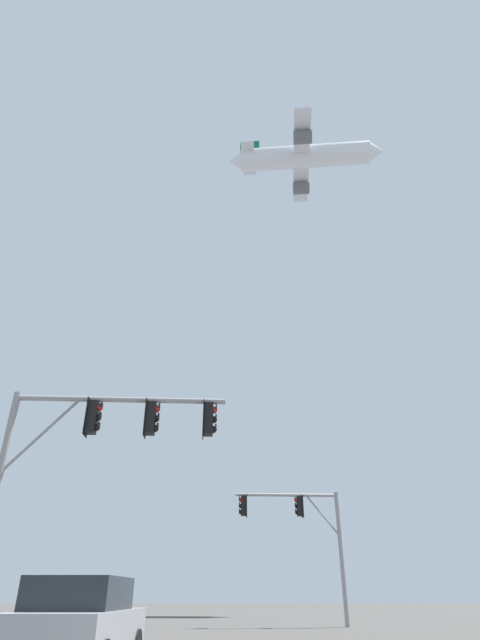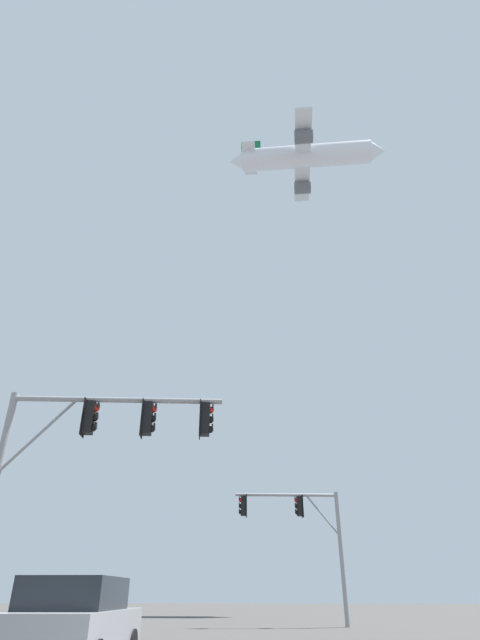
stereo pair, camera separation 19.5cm
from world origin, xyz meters
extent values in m
cylinder|color=gray|center=(-3.22, 6.65, 6.10)|extent=(5.81, 0.77, 0.15)
cylinder|color=gray|center=(-5.25, 6.43, 5.08)|extent=(1.81, 0.27, 2.09)
cube|color=black|center=(-0.79, 6.91, 5.58)|extent=(0.29, 0.35, 0.90)
cylinder|color=black|center=(-0.79, 6.91, 6.09)|extent=(0.05, 0.05, 0.12)
cube|color=black|center=(-0.93, 6.90, 5.58)|extent=(0.07, 0.46, 1.04)
sphere|color=red|center=(-0.64, 6.93, 5.85)|extent=(0.20, 0.20, 0.20)
cylinder|color=black|center=(-0.58, 6.93, 5.91)|extent=(0.06, 0.21, 0.21)
sphere|color=black|center=(-0.64, 6.93, 5.57)|extent=(0.20, 0.20, 0.20)
cylinder|color=black|center=(-0.58, 6.93, 5.63)|extent=(0.06, 0.21, 0.21)
sphere|color=black|center=(-0.64, 6.93, 5.29)|extent=(0.20, 0.20, 0.20)
cylinder|color=black|center=(-0.58, 6.93, 5.35)|extent=(0.06, 0.21, 0.21)
cube|color=black|center=(-2.38, 6.74, 5.58)|extent=(0.29, 0.35, 0.90)
cylinder|color=black|center=(-2.38, 6.74, 6.09)|extent=(0.05, 0.05, 0.12)
cube|color=black|center=(-2.52, 6.73, 5.58)|extent=(0.07, 0.46, 1.04)
sphere|color=red|center=(-2.24, 6.76, 5.85)|extent=(0.20, 0.20, 0.20)
cylinder|color=black|center=(-2.17, 6.76, 5.91)|extent=(0.06, 0.21, 0.21)
sphere|color=black|center=(-2.24, 6.76, 5.57)|extent=(0.20, 0.20, 0.20)
cylinder|color=black|center=(-2.17, 6.76, 5.63)|extent=(0.06, 0.21, 0.21)
sphere|color=black|center=(-2.24, 6.76, 5.29)|extent=(0.20, 0.20, 0.20)
cylinder|color=black|center=(-2.17, 6.76, 5.35)|extent=(0.06, 0.21, 0.21)
cube|color=black|center=(-3.98, 6.57, 5.58)|extent=(0.29, 0.35, 0.90)
cylinder|color=black|center=(-3.98, 6.57, 6.09)|extent=(0.05, 0.05, 0.12)
cube|color=black|center=(-4.12, 6.55, 5.58)|extent=(0.07, 0.46, 1.04)
sphere|color=red|center=(-3.83, 6.59, 5.85)|extent=(0.20, 0.20, 0.20)
cylinder|color=black|center=(-3.77, 6.59, 5.91)|extent=(0.06, 0.21, 0.21)
sphere|color=black|center=(-3.83, 6.59, 5.57)|extent=(0.20, 0.20, 0.20)
cylinder|color=black|center=(-3.77, 6.59, 5.63)|extent=(0.06, 0.21, 0.21)
sphere|color=black|center=(-3.83, 6.59, 5.29)|extent=(0.20, 0.20, 0.20)
cylinder|color=black|center=(-3.77, 6.59, 5.35)|extent=(0.06, 0.21, 0.21)
cylinder|color=gray|center=(4.23, 19.55, 2.87)|extent=(0.20, 0.20, 5.74)
cylinder|color=gray|center=(1.74, 19.30, 5.59)|extent=(5.00, 0.66, 0.15)
cylinder|color=gray|center=(3.48, 19.48, 4.66)|extent=(1.56, 0.24, 1.91)
cube|color=black|center=(-0.36, 19.08, 5.06)|extent=(0.29, 0.34, 0.90)
cylinder|color=black|center=(-0.36, 19.08, 5.57)|extent=(0.05, 0.05, 0.12)
cube|color=black|center=(-0.22, 19.10, 5.06)|extent=(0.07, 0.46, 1.04)
sphere|color=red|center=(-0.50, 19.07, 5.33)|extent=(0.20, 0.20, 0.20)
cylinder|color=black|center=(-0.57, 19.06, 5.39)|extent=(0.06, 0.21, 0.21)
sphere|color=black|center=(-0.50, 19.07, 5.05)|extent=(0.20, 0.20, 0.20)
cylinder|color=black|center=(-0.57, 19.06, 5.11)|extent=(0.06, 0.21, 0.21)
sphere|color=black|center=(-0.50, 19.07, 4.77)|extent=(0.20, 0.20, 0.20)
cylinder|color=black|center=(-0.57, 19.06, 4.83)|extent=(0.06, 0.21, 0.21)
cube|color=black|center=(2.38, 19.37, 5.06)|extent=(0.29, 0.34, 0.90)
cylinder|color=black|center=(2.38, 19.37, 5.57)|extent=(0.05, 0.05, 0.12)
cube|color=black|center=(2.52, 19.38, 5.06)|extent=(0.07, 0.46, 1.04)
sphere|color=red|center=(2.24, 19.35, 5.33)|extent=(0.20, 0.20, 0.20)
cylinder|color=black|center=(2.18, 19.34, 5.39)|extent=(0.06, 0.21, 0.21)
sphere|color=black|center=(2.24, 19.35, 5.05)|extent=(0.20, 0.20, 0.20)
cylinder|color=black|center=(2.18, 19.34, 5.11)|extent=(0.06, 0.21, 0.21)
sphere|color=black|center=(2.24, 19.35, 4.77)|extent=(0.20, 0.20, 0.20)
cylinder|color=black|center=(2.18, 19.34, 4.83)|extent=(0.06, 0.21, 0.21)
cylinder|color=white|center=(6.73, 39.70, 50.55)|extent=(16.35, 3.45, 2.89)
cone|color=white|center=(15.75, 39.39, 50.55)|extent=(2.08, 2.81, 2.75)
cone|color=white|center=(-2.21, 40.01, 50.55)|extent=(1.89, 2.52, 2.46)
cube|color=silver|center=(6.28, 39.72, 50.11)|extent=(2.52, 15.42, 0.33)
cylinder|color=#595B60|center=(6.42, 44.02, 49.25)|extent=(2.22, 1.70, 1.63)
cylinder|color=#595B60|center=(6.13, 35.42, 49.25)|extent=(2.22, 1.70, 1.63)
cube|color=#0C5933|center=(-0.32, 39.95, 52.17)|extent=(2.54, 0.30, 3.43)
cube|color=silver|center=(-0.50, 39.95, 50.82)|extent=(1.81, 5.47, 0.18)
cube|color=#99999E|center=(-2.91, 4.59, 0.67)|extent=(1.92, 4.15, 0.70)
cube|color=#1E2328|center=(-2.91, 4.44, 1.30)|extent=(1.66, 2.24, 0.60)
camera|label=1|loc=(0.79, -6.55, 1.30)|focal=27.97mm
camera|label=2|loc=(0.99, -6.54, 1.30)|focal=27.97mm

